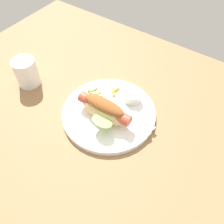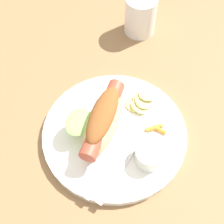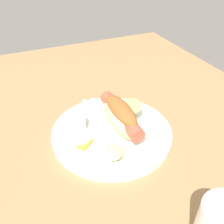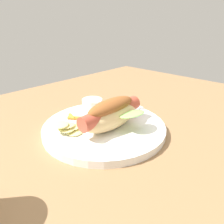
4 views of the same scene
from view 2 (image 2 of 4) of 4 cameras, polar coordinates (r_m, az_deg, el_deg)
ground_plane at (r=62.42cm, az=-1.25°, el=-3.54°), size 120.00×90.00×1.80cm
plate at (r=60.25cm, az=0.45°, el=-3.91°), size 27.15×27.15×1.60cm
hot_dog at (r=57.10cm, az=-2.02°, el=-1.23°), size 16.26×8.88×6.46cm
sauce_ramekin at (r=55.99cm, az=6.77°, el=-7.77°), size 5.06×5.06×3.15cm
fork at (r=56.27cm, az=1.73°, el=-9.85°), size 15.80×4.45×0.40cm
knife at (r=56.21cm, az=-0.54°, el=-10.00°), size 13.27×5.21×0.36cm
chips_pile at (r=62.14cm, az=5.30°, el=1.96°), size 6.60×6.71×2.28cm
carrot_garnish at (r=59.96cm, az=7.96°, el=-3.00°), size 2.72×4.08×0.81cm
drinking_cup at (r=76.00cm, az=5.13°, el=16.97°), size 7.17×7.17×9.10cm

